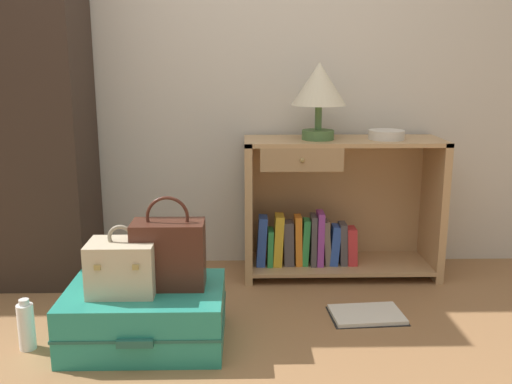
{
  "coord_description": "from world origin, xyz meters",
  "views": [
    {
      "loc": [
        0.19,
        -1.79,
        1.17
      ],
      "look_at": [
        0.24,
        0.89,
        0.55
      ],
      "focal_mm": 40.12,
      "sensor_mm": 36.0,
      "label": 1
    }
  ],
  "objects_px": {
    "table_lamp": "(319,88)",
    "open_book_on_floor": "(367,315)",
    "bookshelf": "(332,210)",
    "train_case": "(122,267)",
    "bottle": "(26,326)",
    "suitcase_large": "(146,315)",
    "bowl": "(386,135)",
    "handbag": "(169,253)"
  },
  "relations": [
    {
      "from": "bowl",
      "to": "bottle",
      "type": "distance_m",
      "value": 1.97
    },
    {
      "from": "train_case",
      "to": "suitcase_large",
      "type": "bearing_deg",
      "value": 24.01
    },
    {
      "from": "table_lamp",
      "to": "suitcase_large",
      "type": "bearing_deg",
      "value": -136.55
    },
    {
      "from": "table_lamp",
      "to": "suitcase_large",
      "type": "distance_m",
      "value": 1.44
    },
    {
      "from": "handbag",
      "to": "open_book_on_floor",
      "type": "relative_size",
      "value": 1.09
    },
    {
      "from": "train_case",
      "to": "bowl",
      "type": "bearing_deg",
      "value": 32.59
    },
    {
      "from": "bowl",
      "to": "bottle",
      "type": "relative_size",
      "value": 0.86
    },
    {
      "from": "bottle",
      "to": "open_book_on_floor",
      "type": "relative_size",
      "value": 0.61
    },
    {
      "from": "handbag",
      "to": "bottle",
      "type": "distance_m",
      "value": 0.66
    },
    {
      "from": "open_book_on_floor",
      "to": "handbag",
      "type": "bearing_deg",
      "value": -167.59
    },
    {
      "from": "bowl",
      "to": "handbag",
      "type": "height_order",
      "value": "bowl"
    },
    {
      "from": "table_lamp",
      "to": "bowl",
      "type": "relative_size",
      "value": 2.12
    },
    {
      "from": "table_lamp",
      "to": "open_book_on_floor",
      "type": "relative_size",
      "value": 1.12
    },
    {
      "from": "bottle",
      "to": "suitcase_large",
      "type": "bearing_deg",
      "value": 5.9
    },
    {
      "from": "bookshelf",
      "to": "train_case",
      "type": "distance_m",
      "value": 1.29
    },
    {
      "from": "table_lamp",
      "to": "open_book_on_floor",
      "type": "height_order",
      "value": "table_lamp"
    },
    {
      "from": "suitcase_large",
      "to": "bottle",
      "type": "height_order",
      "value": "suitcase_large"
    },
    {
      "from": "bowl",
      "to": "suitcase_large",
      "type": "bearing_deg",
      "value": -146.89
    },
    {
      "from": "bookshelf",
      "to": "bottle",
      "type": "relative_size",
      "value": 4.83
    },
    {
      "from": "train_case",
      "to": "handbag",
      "type": "relative_size",
      "value": 0.74
    },
    {
      "from": "bowl",
      "to": "open_book_on_floor",
      "type": "xyz_separation_m",
      "value": [
        -0.18,
        -0.54,
        -0.78
      ]
    },
    {
      "from": "handbag",
      "to": "open_book_on_floor",
      "type": "distance_m",
      "value": 0.98
    },
    {
      "from": "bookshelf",
      "to": "train_case",
      "type": "relative_size",
      "value": 3.68
    },
    {
      "from": "suitcase_large",
      "to": "handbag",
      "type": "relative_size",
      "value": 1.7
    },
    {
      "from": "bowl",
      "to": "suitcase_large",
      "type": "xyz_separation_m",
      "value": [
        -1.17,
        -0.77,
        -0.66
      ]
    },
    {
      "from": "bookshelf",
      "to": "bottle",
      "type": "height_order",
      "value": "bookshelf"
    },
    {
      "from": "table_lamp",
      "to": "open_book_on_floor",
      "type": "bearing_deg",
      "value": -71.79
    },
    {
      "from": "open_book_on_floor",
      "to": "table_lamp",
      "type": "bearing_deg",
      "value": 108.21
    },
    {
      "from": "bookshelf",
      "to": "handbag",
      "type": "distance_m",
      "value": 1.11
    },
    {
      "from": "table_lamp",
      "to": "bookshelf",
      "type": "bearing_deg",
      "value": 19.82
    },
    {
      "from": "table_lamp",
      "to": "handbag",
      "type": "relative_size",
      "value": 1.03
    },
    {
      "from": "bowl",
      "to": "bottle",
      "type": "height_order",
      "value": "bowl"
    },
    {
      "from": "bookshelf",
      "to": "table_lamp",
      "type": "height_order",
      "value": "table_lamp"
    },
    {
      "from": "bookshelf",
      "to": "open_book_on_floor",
      "type": "distance_m",
      "value": 0.68
    },
    {
      "from": "table_lamp",
      "to": "bottle",
      "type": "relative_size",
      "value": 1.83
    },
    {
      "from": "bookshelf",
      "to": "table_lamp",
      "type": "distance_m",
      "value": 0.68
    },
    {
      "from": "bookshelf",
      "to": "suitcase_large",
      "type": "relative_size",
      "value": 1.6
    },
    {
      "from": "open_book_on_floor",
      "to": "train_case",
      "type": "bearing_deg",
      "value": -166.41
    },
    {
      "from": "bowl",
      "to": "open_book_on_floor",
      "type": "height_order",
      "value": "bowl"
    },
    {
      "from": "bowl",
      "to": "handbag",
      "type": "xyz_separation_m",
      "value": [
        -1.07,
        -0.74,
        -0.4
      ]
    },
    {
      "from": "suitcase_large",
      "to": "bottle",
      "type": "distance_m",
      "value": 0.49
    },
    {
      "from": "train_case",
      "to": "bottle",
      "type": "height_order",
      "value": "train_case"
    }
  ]
}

